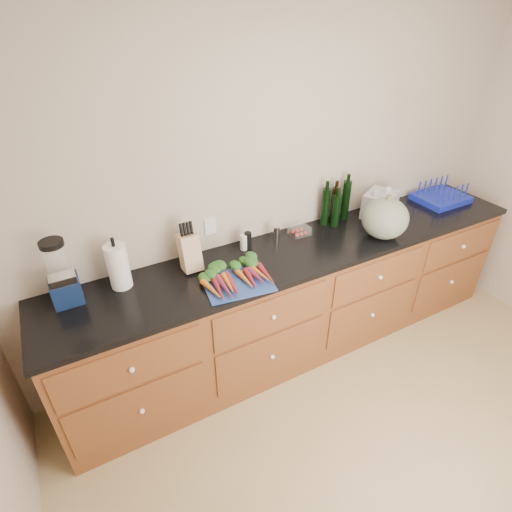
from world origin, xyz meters
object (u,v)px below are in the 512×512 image
carrots (234,275)px  paper_towel (118,266)px  knife_block (190,252)px  tomato_box (299,231)px  cutting_board (238,283)px  blender_appliance (62,276)px  squash (385,218)px  dish_rack (441,196)px

carrots → paper_towel: paper_towel is taller
knife_block → paper_towel: bearing=177.4°
tomato_box → cutting_board: bearing=-154.0°
blender_appliance → paper_towel: size_ratio=1.42×
blender_appliance → paper_towel: (0.31, 0.00, -0.04)m
carrots → squash: bearing=-1.5°
paper_towel → dish_rack: bearing=-1.7°
dish_rack → squash: bearing=-165.8°
carrots → knife_block: 0.33m
cutting_board → dish_rack: size_ratio=0.98×
cutting_board → blender_appliance: size_ratio=1.02×
tomato_box → dish_rack: (1.41, -0.09, 0.01)m
carrots → paper_towel: 0.70m
paper_towel → squash: bearing=-9.4°
cutting_board → squash: 1.21m
squash → paper_towel: bearing=170.6°
squash → blender_appliance: (-2.13, 0.30, 0.03)m
cutting_board → tomato_box: (0.68, 0.33, 0.03)m
knife_block → squash: bearing=-11.5°
blender_appliance → dish_rack: size_ratio=0.96×
knife_block → tomato_box: bearing=2.0°
knife_block → tomato_box: knife_block is taller
cutting_board → carrots: 0.06m
squash → carrots: bearing=178.5°
squash → blender_appliance: 2.16m
carrots → squash: size_ratio=1.26×
carrots → blender_appliance: blender_appliance is taller
carrots → blender_appliance: bearing=163.9°
squash → knife_block: bearing=168.5°
carrots → squash: 1.20m
cutting_board → paper_towel: paper_towel is taller
tomato_box → squash: bearing=-30.9°
cutting_board → blender_appliance: (-0.94, 0.32, 0.17)m
paper_towel → blender_appliance: bearing=-179.6°
cutting_board → carrots: (0.00, 0.05, 0.03)m
paper_towel → tomato_box: size_ratio=2.03×
dish_rack → knife_block: bearing=178.5°
knife_block → dish_rack: size_ratio=0.57×
tomato_box → dish_rack: dish_rack is taller
paper_towel → tomato_box: 1.31m
squash → tomato_box: squash is taller
squash → dish_rack: squash is taller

